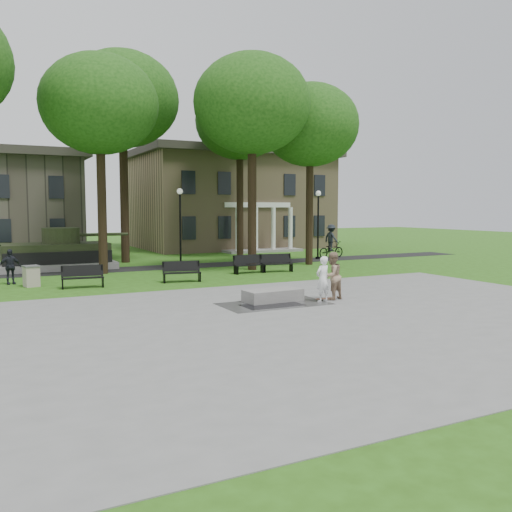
{
  "coord_description": "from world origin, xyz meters",
  "views": [
    {
      "loc": [
        -10.29,
        -19.2,
        3.53
      ],
      "look_at": [
        0.59,
        2.27,
        1.4
      ],
      "focal_mm": 38.0,
      "sensor_mm": 36.0,
      "label": 1
    }
  ],
  "objects": [
    {
      "name": "ground",
      "position": [
        0.0,
        0.0,
        0.0
      ],
      "size": [
        120.0,
        120.0,
        0.0
      ],
      "primitive_type": "plane",
      "color": "#284E12",
      "rests_on": "ground"
    },
    {
      "name": "plaza",
      "position": [
        0.0,
        -5.0,
        0.01
      ],
      "size": [
        22.0,
        16.0,
        0.02
      ],
      "primitive_type": "cube",
      "color": "gray",
      "rests_on": "ground"
    },
    {
      "name": "footpath",
      "position": [
        0.0,
        12.0,
        0.01
      ],
      "size": [
        44.0,
        2.6,
        0.01
      ],
      "primitive_type": "cube",
      "color": "black",
      "rests_on": "ground"
    },
    {
      "name": "building_right",
      "position": [
        10.0,
        26.0,
        4.34
      ],
      "size": [
        17.0,
        12.0,
        8.6
      ],
      "color": "#9E8460",
      "rests_on": "ground"
    },
    {
      "name": "tree_1",
      "position": [
        -4.5,
        10.5,
        8.95
      ],
      "size": [
        6.2,
        6.2,
        11.63
      ],
      "color": "black",
      "rests_on": "ground"
    },
    {
      "name": "tree_2",
      "position": [
        3.5,
        8.5,
        9.32
      ],
      "size": [
        6.6,
        6.6,
        12.16
      ],
      "color": "black",
      "rests_on": "ground"
    },
    {
      "name": "tree_3",
      "position": [
        8.0,
        9.5,
        8.6
      ],
      "size": [
        6.0,
        6.0,
        11.19
      ],
      "color": "black",
      "rests_on": "ground"
    },
    {
      "name": "tree_4",
      "position": [
        -2.0,
        16.0,
        10.39
      ],
      "size": [
        7.2,
        7.2,
        13.5
      ],
      "color": "black",
      "rests_on": "ground"
    },
    {
      "name": "tree_5",
      "position": [
        6.5,
        16.5,
        9.67
      ],
      "size": [
        6.4,
        6.4,
        12.44
      ],
      "color": "black",
      "rests_on": "ground"
    },
    {
      "name": "lamp_mid",
      "position": [
        0.5,
        12.3,
        2.79
      ],
      "size": [
        0.36,
        0.36,
        4.73
      ],
      "color": "black",
      "rests_on": "ground"
    },
    {
      "name": "lamp_right",
      "position": [
        10.5,
        12.3,
        2.79
      ],
      "size": [
        0.36,
        0.36,
        4.73
      ],
      "color": "black",
      "rests_on": "ground"
    },
    {
      "name": "tank_monument",
      "position": [
        -6.46,
        14.0,
        0.86
      ],
      "size": [
        7.45,
        3.4,
        2.4
      ],
      "color": "gray",
      "rests_on": "ground"
    },
    {
      "name": "puddle",
      "position": [
        -0.99,
        -2.16,
        0.02
      ],
      "size": [
        2.2,
        1.2,
        0.0
      ],
      "primitive_type": "cube",
      "color": "black",
      "rests_on": "plaza"
    },
    {
      "name": "concrete_block",
      "position": [
        -0.57,
        -1.43,
        0.24
      ],
      "size": [
        2.25,
        1.11,
        0.45
      ],
      "primitive_type": "cube",
      "rotation": [
        0.0,
        0.0,
        0.05
      ],
      "color": "gray",
      "rests_on": "plaza"
    },
    {
      "name": "skateboard",
      "position": [
        1.32,
        -2.11,
        0.06
      ],
      "size": [
        0.78,
        0.22,
        0.07
      ],
      "primitive_type": "cube",
      "rotation": [
        0.0,
        0.0,
        0.02
      ],
      "color": "brown",
      "rests_on": "plaza"
    },
    {
      "name": "skateboarder",
      "position": [
        1.05,
        -2.37,
        0.88
      ],
      "size": [
        0.71,
        0.55,
        1.72
      ],
      "primitive_type": "imported",
      "rotation": [
        0.0,
        0.0,
        3.38
      ],
      "color": "white",
      "rests_on": "plaza"
    },
    {
      "name": "friend_watching",
      "position": [
        1.63,
        -2.14,
        0.94
      ],
      "size": [
        1.04,
        0.9,
        1.84
      ],
      "primitive_type": "imported",
      "rotation": [
        0.0,
        0.0,
        3.39
      ],
      "color": "#9C7F65",
      "rests_on": "plaza"
    },
    {
      "name": "pedestrian_walker",
      "position": [
        -9.21,
        8.22,
        0.82
      ],
      "size": [
        1.02,
        0.58,
        1.65
      ],
      "primitive_type": "imported",
      "rotation": [
        0.0,
        0.0,
        0.19
      ],
      "color": "black",
      "rests_on": "ground"
    },
    {
      "name": "cyclist",
      "position": [
        11.97,
        12.81,
        0.97
      ],
      "size": [
        2.28,
        1.33,
        2.38
      ],
      "rotation": [
        0.0,
        0.0,
        1.71
      ],
      "color": "black",
      "rests_on": "ground"
    },
    {
      "name": "park_bench_0",
      "position": [
        -6.39,
        5.57,
        0.52
      ],
      "size": [
        1.84,
        0.7,
        1.0
      ],
      "rotation": [
        0.0,
        0.0,
        -0.1
      ],
      "color": "black",
      "rests_on": "ground"
    },
    {
      "name": "park_bench_1",
      "position": [
        -1.85,
        5.38,
        0.52
      ],
      "size": [
        1.85,
        0.8,
        1.0
      ],
      "rotation": [
        0.0,
        0.0,
        -0.16
      ],
      "color": "black",
      "rests_on": "ground"
    },
    {
      "name": "park_bench_2",
      "position": [
        2.6,
        7.07,
        0.52
      ],
      "size": [
        1.82,
        0.63,
        1.0
      ],
      "rotation": [
        0.0,
        0.0,
        0.06
      ],
      "color": "black",
      "rests_on": "ground"
    },
    {
      "name": "park_bench_3",
      "position": [
        4.2,
        6.94,
        0.52
      ],
      "size": [
        1.85,
        0.82,
        1.0
      ],
      "rotation": [
        0.0,
        0.0,
        -0.17
      ],
      "color": "black",
      "rests_on": "ground"
    },
    {
      "name": "trash_bin",
      "position": [
        -8.39,
        6.96,
        0.49
      ],
      "size": [
        0.79,
        0.79,
        0.96
      ],
      "rotation": [
        0.0,
        0.0,
        0.22
      ],
      "color": "#AD9F8E",
      "rests_on": "ground"
    }
  ]
}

